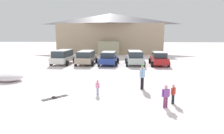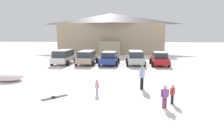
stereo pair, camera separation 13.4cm
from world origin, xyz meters
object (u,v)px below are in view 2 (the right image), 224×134
at_px(ski_lodge, 112,33).
at_px(skier_child_in_pink_snowsuit, 97,87).
at_px(plowed_snow_pile, 9,77).
at_px(pair_of_skis, 54,97).
at_px(parked_beige_suv, 87,57).
at_px(parked_blue_hatchback, 109,58).
at_px(skier_adult_in_blue_parka, 142,75).
at_px(parked_white_suv, 64,57).
at_px(parked_silver_wagon, 135,57).
at_px(skier_child_in_purple_jacket, 165,95).
at_px(skier_child_in_red_jacket, 173,93).
at_px(parked_red_sedan, 160,58).

xyz_separation_m(ski_lodge, skier_child_in_pink_snowsuit, (1.02, -27.95, -3.32)).
bearing_deg(plowed_snow_pile, pair_of_skis, -38.00).
bearing_deg(parked_beige_suv, parked_blue_hatchback, 0.28).
bearing_deg(skier_child_in_pink_snowsuit, skier_adult_in_blue_parka, 27.04).
relative_size(parked_white_suv, parked_silver_wagon, 1.08).
relative_size(parked_blue_hatchback, skier_adult_in_blue_parka, 2.75).
bearing_deg(skier_child_in_purple_jacket, parked_silver_wagon, 93.23).
relative_size(skier_adult_in_blue_parka, skier_child_in_pink_snowsuit, 1.87).
bearing_deg(ski_lodge, parked_blue_hatchback, -87.04).
bearing_deg(parked_blue_hatchback, plowed_snow_pile, -129.20).
distance_m(ski_lodge, skier_child_in_red_jacket, 29.93).
distance_m(parked_blue_hatchback, skier_child_in_purple_jacket, 14.55).
bearing_deg(skier_child_in_purple_jacket, parked_beige_suv, 115.29).
xyz_separation_m(parked_beige_suv, parked_silver_wagon, (5.83, 0.04, 0.01)).
bearing_deg(plowed_snow_pile, skier_child_in_purple_jacket, -24.80).
xyz_separation_m(parked_beige_suv, parked_blue_hatchback, (2.73, 0.01, -0.09)).
xyz_separation_m(parked_silver_wagon, skier_child_in_red_jacket, (1.32, -13.42, -0.32)).
bearing_deg(skier_adult_in_blue_parka, parked_blue_hatchback, 105.94).
bearing_deg(parked_red_sedan, parked_blue_hatchback, 178.81).
relative_size(parked_white_suv, skier_child_in_purple_jacket, 3.88).
height_order(ski_lodge, pair_of_skis, ski_lodge).
relative_size(parked_blue_hatchback, skier_child_in_purple_jacket, 3.94).
xyz_separation_m(parked_beige_suv, skier_child_in_purple_jacket, (6.62, -14.01, -0.24)).
bearing_deg(pair_of_skis, skier_child_in_purple_jacket, -11.18).
relative_size(pair_of_skis, plowed_snow_pile, 0.60).
bearing_deg(ski_lodge, parked_red_sedan, -67.16).
height_order(parked_beige_suv, skier_child_in_pink_snowsuit, parked_beige_suv).
distance_m(parked_beige_suv, pair_of_skis, 12.85).
bearing_deg(ski_lodge, plowed_snow_pile, -104.53).
bearing_deg(parked_beige_suv, skier_adult_in_blue_parka, -61.47).
bearing_deg(parked_red_sedan, parked_white_suv, 179.10).
bearing_deg(skier_child_in_red_jacket, skier_child_in_pink_snowsuit, 162.30).
height_order(parked_white_suv, plowed_snow_pile, parked_white_suv).
bearing_deg(plowed_snow_pile, skier_adult_in_blue_parka, -9.57).
height_order(skier_child_in_purple_jacket, plowed_snow_pile, skier_child_in_purple_jacket).
relative_size(skier_child_in_pink_snowsuit, plowed_snow_pile, 0.40).
bearing_deg(skier_child_in_red_jacket, pair_of_skis, 175.01).
height_order(skier_child_in_purple_jacket, skier_child_in_pink_snowsuit, skier_child_in_purple_jacket).
xyz_separation_m(parked_red_sedan, skier_child_in_pink_snowsuit, (-5.72, -11.93, -0.31)).
distance_m(parked_beige_suv, skier_child_in_purple_jacket, 15.50).
bearing_deg(parked_red_sedan, plowed_snow_pile, -146.38).
xyz_separation_m(skier_adult_in_blue_parka, plowed_snow_pile, (-10.27, 1.73, -0.61)).
bearing_deg(ski_lodge, pair_of_skis, -92.75).
distance_m(ski_lodge, skier_adult_in_blue_parka, 26.94).
height_order(parked_red_sedan, plowed_snow_pile, parked_red_sedan).
bearing_deg(parked_beige_suv, parked_red_sedan, -0.73).
distance_m(parked_blue_hatchback, skier_child_in_red_jacket, 14.11).
xyz_separation_m(ski_lodge, skier_child_in_red_jacket, (5.23, -29.29, -3.23)).
bearing_deg(parked_blue_hatchback, parked_white_suv, 179.41).
relative_size(parked_blue_hatchback, parked_silver_wagon, 1.10).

